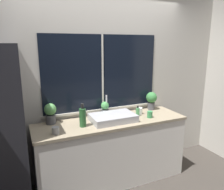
{
  "coord_description": "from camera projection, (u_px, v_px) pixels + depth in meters",
  "views": [
    {
      "loc": [
        -1.12,
        -2.23,
        1.89
      ],
      "look_at": [
        0.0,
        0.28,
        1.24
      ],
      "focal_mm": 35.0,
      "sensor_mm": 36.0,
      "label": 1
    }
  ],
  "objects": [
    {
      "name": "sink",
      "position": [
        113.0,
        118.0,
        2.89
      ],
      "size": [
        0.58,
        0.43,
        0.3
      ],
      "color": "#ADADB2",
      "rests_on": "counter"
    },
    {
      "name": "potted_plant_left",
      "position": [
        50.0,
        113.0,
        2.77
      ],
      "size": [
        0.15,
        0.15,
        0.27
      ],
      "color": "#4C4C51",
      "rests_on": "counter"
    },
    {
      "name": "soap_bottle",
      "position": [
        138.0,
        112.0,
        3.07
      ],
      "size": [
        0.05,
        0.05,
        0.15
      ],
      "color": "#519E5B",
      "rests_on": "counter"
    },
    {
      "name": "bottle_tall",
      "position": [
        83.0,
        117.0,
        2.67
      ],
      "size": [
        0.08,
        0.08,
        0.29
      ],
      "color": "#235128",
      "rests_on": "counter"
    },
    {
      "name": "potted_plant_center",
      "position": [
        105.0,
        109.0,
        3.07
      ],
      "size": [
        0.11,
        0.11,
        0.21
      ],
      "color": "#4C4C51",
      "rests_on": "counter"
    },
    {
      "name": "potted_plant_right",
      "position": [
        151.0,
        99.0,
        3.37
      ],
      "size": [
        0.17,
        0.17,
        0.28
      ],
      "color": "#4C4C51",
      "rests_on": "counter"
    },
    {
      "name": "wall_back",
      "position": [
        102.0,
        82.0,
        3.12
      ],
      "size": [
        8.0,
        0.09,
        2.7
      ],
      "color": "#BCB7AD",
      "rests_on": "ground_plane"
    },
    {
      "name": "mug_white",
      "position": [
        140.0,
        111.0,
        3.17
      ],
      "size": [
        0.08,
        0.08,
        0.09
      ],
      "color": "white",
      "rests_on": "counter"
    },
    {
      "name": "mug_grey",
      "position": [
        56.0,
        130.0,
        2.47
      ],
      "size": [
        0.08,
        0.08,
        0.08
      ],
      "color": "gray",
      "rests_on": "counter"
    },
    {
      "name": "mug_green",
      "position": [
        150.0,
        114.0,
        3.02
      ],
      "size": [
        0.07,
        0.07,
        0.09
      ],
      "color": "#38844C",
      "rests_on": "counter"
    },
    {
      "name": "wall_right",
      "position": [
        174.0,
        69.0,
        4.68
      ],
      "size": [
        0.06,
        7.0,
        2.7
      ],
      "color": "#BCB7AD",
      "rests_on": "ground_plane"
    },
    {
      "name": "counter",
      "position": [
        112.0,
        151.0,
        3.01
      ],
      "size": [
        2.05,
        0.59,
        0.89
      ],
      "color": "white",
      "rests_on": "ground_plane"
    }
  ]
}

